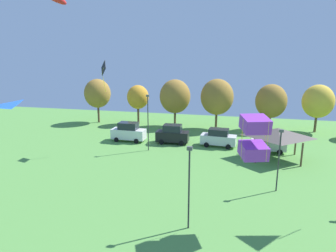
{
  "coord_description": "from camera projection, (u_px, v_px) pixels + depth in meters",
  "views": [
    {
      "loc": [
        3.82,
        2.2,
        11.54
      ],
      "look_at": [
        0.35,
        16.72,
        7.99
      ],
      "focal_mm": 32.0,
      "sensor_mm": 36.0,
      "label": 1
    }
  ],
  "objects": [
    {
      "name": "treeline_tree_0",
      "position": [
        97.0,
        93.0,
        51.48
      ],
      "size": [
        4.5,
        4.5,
        7.57
      ],
      "color": "brown",
      "rests_on": "ground"
    },
    {
      "name": "kite_flying_3",
      "position": [
        104.0,
        69.0,
        34.89
      ],
      "size": [
        1.24,
        1.43,
        3.74
      ],
      "color": "black"
    },
    {
      "name": "treeline_tree_1",
      "position": [
        138.0,
        97.0,
        50.38
      ],
      "size": [
        3.66,
        3.66,
        6.64
      ],
      "color": "brown",
      "rests_on": "ground"
    },
    {
      "name": "treeline_tree_3",
      "position": [
        217.0,
        97.0,
        46.53
      ],
      "size": [
        5.1,
        5.1,
        7.98
      ],
      "color": "brown",
      "rests_on": "ground"
    },
    {
      "name": "parked_car_second_from_left",
      "position": [
        172.0,
        134.0,
        39.93
      ],
      "size": [
        4.36,
        2.16,
        2.53
      ],
      "rotation": [
        0.0,
        0.0,
        0.03
      ],
      "color": "black",
      "rests_on": "ground"
    },
    {
      "name": "parked_car_rightmost_in_row",
      "position": [
        269.0,
        143.0,
        36.4
      ],
      "size": [
        4.04,
        2.0,
        2.21
      ],
      "rotation": [
        0.0,
        0.0,
        0.0
      ],
      "color": "silver",
      "rests_on": "ground"
    },
    {
      "name": "light_post_0",
      "position": [
        279.0,
        157.0,
        25.36
      ],
      "size": [
        0.36,
        0.2,
        5.52
      ],
      "color": "#2D2D33",
      "rests_on": "ground"
    },
    {
      "name": "treeline_tree_2",
      "position": [
        175.0,
        96.0,
        48.35
      ],
      "size": [
        4.97,
        4.97,
        7.75
      ],
      "color": "brown",
      "rests_on": "ground"
    },
    {
      "name": "parked_car_leftmost",
      "position": [
        128.0,
        132.0,
        40.94
      ],
      "size": [
        4.66,
        2.03,
        2.62
      ],
      "rotation": [
        0.0,
        0.0,
        -0.02
      ],
      "color": "silver",
      "rests_on": "ground"
    },
    {
      "name": "light_post_1",
      "position": [
        189.0,
        183.0,
        19.73
      ],
      "size": [
        0.36,
        0.2,
        5.82
      ],
      "color": "#2D2D33",
      "rests_on": "ground"
    },
    {
      "name": "light_post_2",
      "position": [
        148.0,
        120.0,
        36.26
      ],
      "size": [
        0.36,
        0.2,
        6.93
      ],
      "color": "#2D2D33",
      "rests_on": "ground"
    },
    {
      "name": "treeline_tree_5",
      "position": [
        318.0,
        101.0,
        44.89
      ],
      "size": [
        4.57,
        4.57,
        7.27
      ],
      "color": "brown",
      "rests_on": "ground"
    },
    {
      "name": "park_pavilion",
      "position": [
        278.0,
        133.0,
        33.48
      ],
      "size": [
        6.02,
        5.08,
        3.6
      ],
      "color": "brown",
      "rests_on": "ground"
    },
    {
      "name": "parked_car_third_from_left",
      "position": [
        218.0,
        138.0,
        38.56
      ],
      "size": [
        4.6,
        2.28,
        2.32
      ],
      "rotation": [
        0.0,
        0.0,
        -0.09
      ],
      "color": "silver",
      "rests_on": "ground"
    },
    {
      "name": "kite_flying_1",
      "position": [
        254.0,
        137.0,
        19.22
      ],
      "size": [
        2.04,
        2.11,
        2.85
      ],
      "color": "purple"
    },
    {
      "name": "treeline_tree_4",
      "position": [
        271.0,
        101.0,
        46.19
      ],
      "size": [
        4.75,
        4.75,
        7.21
      ],
      "color": "brown",
      "rests_on": "ground"
    }
  ]
}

